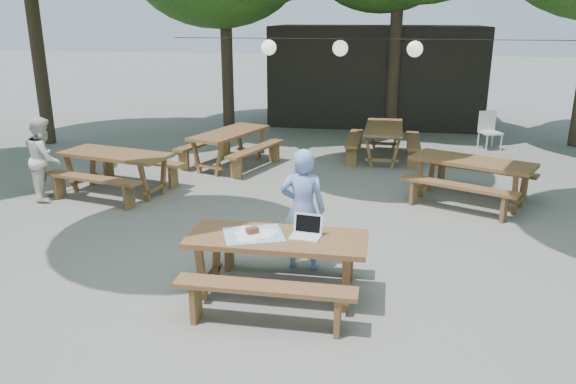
% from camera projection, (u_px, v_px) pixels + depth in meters
% --- Properties ---
extents(ground, '(80.00, 80.00, 0.00)m').
position_uv_depth(ground, '(310.00, 263.00, 7.33)').
color(ground, '#61605C').
rests_on(ground, ground).
extents(pavilion, '(6.00, 3.00, 2.80)m').
position_uv_depth(pavilion, '(376.00, 75.00, 16.68)').
color(pavilion, black).
rests_on(pavilion, ground).
extents(main_picnic_table, '(2.00, 1.58, 0.75)m').
position_uv_depth(main_picnic_table, '(277.00, 266.00, 6.35)').
color(main_picnic_table, brown).
rests_on(main_picnic_table, ground).
extents(picnic_table_nw, '(2.20, 1.96, 0.75)m').
position_uv_depth(picnic_table_nw, '(117.00, 172.00, 10.12)').
color(picnic_table_nw, brown).
rests_on(picnic_table_nw, ground).
extents(picnic_table_ne, '(2.39, 2.23, 0.75)m').
position_uv_depth(picnic_table_ne, '(471.00, 180.00, 9.62)').
color(picnic_table_ne, brown).
rests_on(picnic_table_ne, ground).
extents(picnic_table_far_w, '(2.10, 2.30, 0.75)m').
position_uv_depth(picnic_table_far_w, '(230.00, 148.00, 11.93)').
color(picnic_table_far_w, brown).
rests_on(picnic_table_far_w, ground).
extents(picnic_table_far_e, '(1.60, 2.01, 0.75)m').
position_uv_depth(picnic_table_far_e, '(383.00, 142.00, 12.50)').
color(picnic_table_far_e, brown).
rests_on(picnic_table_far_e, ground).
extents(woman, '(0.58, 0.39, 1.56)m').
position_uv_depth(woman, '(303.00, 210.00, 6.99)').
color(woman, '#7F9EE8').
rests_on(woman, ground).
extents(second_person, '(0.78, 0.86, 1.45)m').
position_uv_depth(second_person, '(45.00, 158.00, 9.72)').
color(second_person, white).
rests_on(second_person, ground).
extents(plastic_chair, '(0.58, 0.58, 0.90)m').
position_uv_depth(plastic_chair, '(489.00, 139.00, 13.48)').
color(plastic_chair, silver).
rests_on(plastic_chair, ground).
extents(laptop, '(0.36, 0.30, 0.24)m').
position_uv_depth(laptop, '(307.00, 231.00, 6.23)').
color(laptop, white).
rests_on(laptop, main_picnic_table).
extents(tabletop_clutter, '(0.81, 0.75, 0.08)m').
position_uv_depth(tabletop_clutter, '(253.00, 234.00, 6.28)').
color(tabletop_clutter, '#3780BD').
rests_on(tabletop_clutter, main_picnic_table).
extents(paper_lanterns, '(9.00, 0.34, 0.38)m').
position_uv_depth(paper_lanterns, '(341.00, 48.00, 12.26)').
color(paper_lanterns, black).
rests_on(paper_lanterns, ground).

